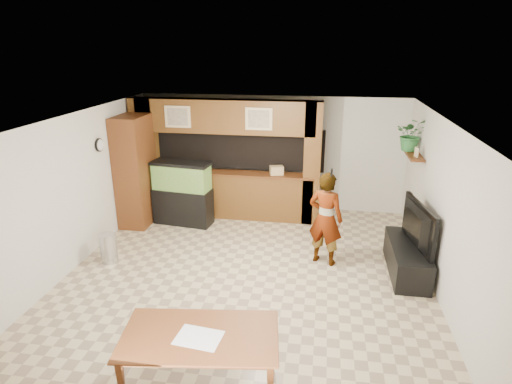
% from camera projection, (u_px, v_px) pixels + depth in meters
% --- Properties ---
extents(floor, '(6.50, 6.50, 0.00)m').
position_uv_depth(floor, '(247.00, 275.00, 7.21)').
color(floor, '#C8B58B').
rests_on(floor, ground).
extents(ceiling, '(6.50, 6.50, 0.00)m').
position_uv_depth(ceiling, '(246.00, 121.00, 6.35)').
color(ceiling, white).
rests_on(ceiling, wall_back).
extents(wall_back, '(6.00, 0.00, 6.00)m').
position_uv_depth(wall_back, '(272.00, 153.00, 9.81)').
color(wall_back, beige).
rests_on(wall_back, floor).
extents(wall_left, '(0.00, 6.50, 6.50)m').
position_uv_depth(wall_left, '(72.00, 193.00, 7.23)').
color(wall_left, beige).
rests_on(wall_left, floor).
extents(wall_right, '(0.00, 6.50, 6.50)m').
position_uv_depth(wall_right, '(445.00, 214.00, 6.34)').
color(wall_right, beige).
rests_on(wall_right, floor).
extents(partition, '(4.20, 0.99, 2.60)m').
position_uv_depth(partition, '(225.00, 158.00, 9.37)').
color(partition, brown).
rests_on(partition, floor).
extents(wall_clock, '(0.05, 0.25, 0.25)m').
position_uv_depth(wall_clock, '(99.00, 145.00, 7.95)').
color(wall_clock, black).
rests_on(wall_clock, wall_left).
extents(wall_shelf, '(0.25, 0.90, 0.04)m').
position_uv_depth(wall_shelf, '(414.00, 155.00, 8.04)').
color(wall_shelf, brown).
rests_on(wall_shelf, wall_right).
extents(pantry_cabinet, '(0.58, 0.95, 2.32)m').
position_uv_depth(pantry_cabinet, '(136.00, 171.00, 8.95)').
color(pantry_cabinet, brown).
rests_on(pantry_cabinet, floor).
extents(trash_can, '(0.29, 0.29, 0.54)m').
position_uv_depth(trash_can, '(108.00, 248.00, 7.57)').
color(trash_can, '#B2B2B7').
rests_on(trash_can, floor).
extents(aquarium, '(1.23, 0.46, 1.37)m').
position_uv_depth(aquarium, '(183.00, 194.00, 9.07)').
color(aquarium, black).
rests_on(aquarium, floor).
extents(tv_stand, '(0.56, 1.52, 0.51)m').
position_uv_depth(tv_stand, '(407.00, 259.00, 7.22)').
color(tv_stand, black).
rests_on(tv_stand, floor).
extents(television, '(0.38, 1.29, 0.74)m').
position_uv_depth(television, '(411.00, 225.00, 7.01)').
color(television, black).
rests_on(television, tv_stand).
extents(photo_frame, '(0.05, 0.14, 0.18)m').
position_uv_depth(photo_frame, '(416.00, 152.00, 7.81)').
color(photo_frame, '#C8B185').
rests_on(photo_frame, wall_shelf).
extents(potted_plant, '(0.62, 0.55, 0.64)m').
position_uv_depth(potted_plant, '(412.00, 134.00, 8.19)').
color(potted_plant, '#2B6C34').
rests_on(potted_plant, wall_shelf).
extents(person, '(0.71, 0.59, 1.67)m').
position_uv_depth(person, '(326.00, 219.00, 7.36)').
color(person, tan).
rests_on(person, floor).
extents(microphone, '(0.03, 0.10, 0.16)m').
position_uv_depth(microphone, '(332.00, 173.00, 6.91)').
color(microphone, black).
rests_on(microphone, person).
extents(dining_table, '(1.87, 1.20, 0.62)m').
position_uv_depth(dining_table, '(201.00, 359.00, 4.85)').
color(dining_table, brown).
rests_on(dining_table, floor).
extents(newspaper_a, '(0.54, 0.42, 0.01)m').
position_uv_depth(newspaper_a, '(199.00, 338.00, 4.73)').
color(newspaper_a, silver).
rests_on(newspaper_a, dining_table).
extents(counter_box, '(0.32, 0.26, 0.18)m').
position_uv_depth(counter_box, '(277.00, 170.00, 9.09)').
color(counter_box, tan).
rests_on(counter_box, partition).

